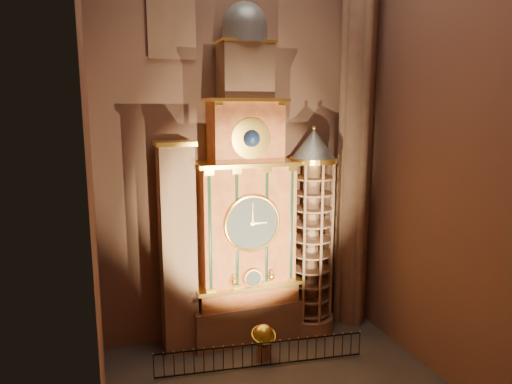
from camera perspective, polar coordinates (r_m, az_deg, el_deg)
name	(u,v)px	position (r m, az deg, el deg)	size (l,w,h in m)	color
wall_back	(239,122)	(22.91, -2.15, 8.74)	(22.00, 22.00, 0.00)	brown
wall_left	(88,130)	(15.89, -20.29, 7.33)	(22.00, 22.00, 0.00)	brown
wall_right	(438,124)	(21.03, 21.82, 7.85)	(22.00, 22.00, 0.00)	brown
astronomical_clock	(246,211)	(22.48, -1.29, -2.41)	(5.60, 2.41, 16.70)	#8C634C
portrait_tower	(178,248)	(22.12, -9.75, -6.89)	(1.80, 1.60, 10.20)	#8C634C
stair_turret	(312,234)	(23.88, 6.97, -5.20)	(2.50, 2.50, 10.80)	#8C634C
gothic_pier	(357,121)	(24.54, 12.47, 8.62)	(2.04, 2.04, 22.00)	#8C634C
celestial_globe	(264,339)	(22.47, 0.97, -17.86)	(1.27, 1.21, 1.71)	#8C634C
iron_railing	(261,355)	(22.01, 0.68, -19.68)	(9.51, 1.28, 1.17)	black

